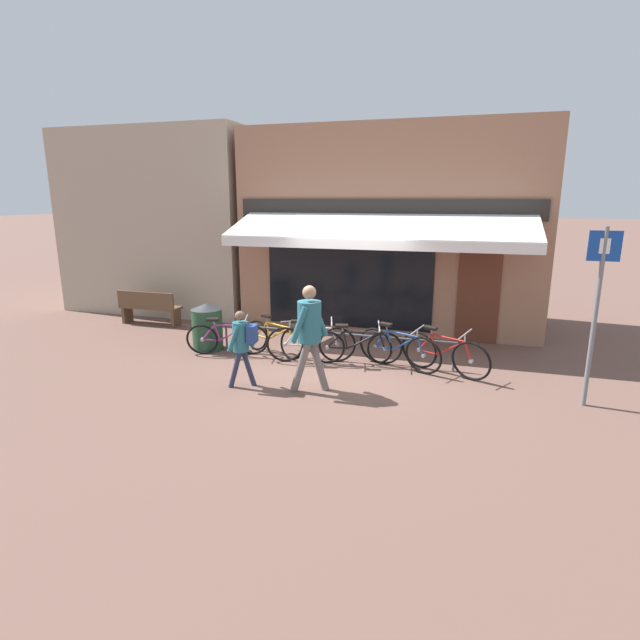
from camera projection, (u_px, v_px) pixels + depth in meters
ground_plane at (334, 370)px, 9.39m from camera, size 160.00×160.00×0.00m
shop_front at (393, 229)px, 12.58m from camera, size 7.16×4.55×4.78m
neighbour_building at (179, 221)px, 14.86m from camera, size 5.38×4.00×4.95m
bike_rack_rail at (333, 336)px, 9.84m from camera, size 4.76×0.04×0.57m
bicycle_purple at (227, 338)px, 10.17m from camera, size 1.66×0.60×0.82m
bicycle_orange at (274, 338)px, 10.23m from camera, size 1.60×0.77×0.81m
bicycle_silver at (311, 343)px, 9.71m from camera, size 1.71×0.62×0.88m
bicycle_black at (356, 347)px, 9.58m from camera, size 1.77×0.56×0.85m
bicycle_blue at (399, 349)px, 9.33m from camera, size 1.68×0.85×0.90m
bicycle_red at (444, 354)px, 9.04m from camera, size 1.68×0.91×0.91m
pedestrian_adult at (309, 328)px, 8.11m from camera, size 0.62×0.63×1.80m
pedestrian_child at (242, 340)px, 8.36m from camera, size 0.51×0.47×1.34m
litter_bin at (207, 326)px, 10.54m from camera, size 0.65×0.65×1.00m
parking_sign at (597, 300)px, 7.38m from camera, size 0.44×0.07×2.75m
park_bench at (149, 307)px, 12.60m from camera, size 1.60×0.44×0.87m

